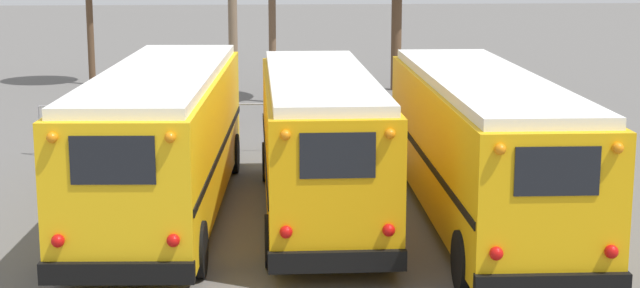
{
  "coord_description": "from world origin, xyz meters",
  "views": [
    {
      "loc": [
        -1.36,
        -19.72,
        5.73
      ],
      "look_at": [
        0.0,
        0.59,
        1.62
      ],
      "focal_mm": 55.0,
      "sensor_mm": 36.0,
      "label": 1
    }
  ],
  "objects": [
    {
      "name": "ground_plane",
      "position": [
        0.0,
        0.0,
        0.0
      ],
      "size": [
        160.0,
        160.0,
        0.0
      ],
      "primitive_type": "plane",
      "color": "#5B5956"
    },
    {
      "name": "school_bus_0",
      "position": [
        -3.34,
        1.02,
        1.74
      ],
      "size": [
        3.13,
        11.0,
        3.2
      ],
      "color": "yellow",
      "rests_on": "ground"
    },
    {
      "name": "school_bus_1",
      "position": [
        -0.0,
        0.71,
        1.7
      ],
      "size": [
        2.44,
        9.46,
        3.12
      ],
      "color": "#E5A00C",
      "rests_on": "ground"
    },
    {
      "name": "school_bus_2",
      "position": [
        3.34,
        -0.0,
        1.72
      ],
      "size": [
        2.7,
        10.99,
        3.14
      ],
      "color": "#EAAA0F",
      "rests_on": "ground"
    },
    {
      "name": "fence_line",
      "position": [
        0.0,
        7.48,
        0.98
      ],
      "size": [
        14.73,
        0.06,
        1.42
      ],
      "color": "#939399",
      "rests_on": "ground"
    }
  ]
}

